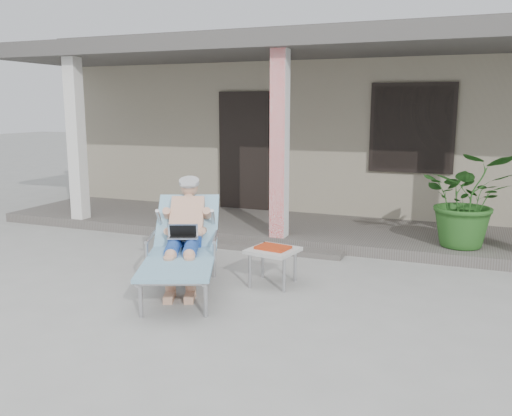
% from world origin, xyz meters
% --- Properties ---
extents(ground, '(60.00, 60.00, 0.00)m').
position_xyz_m(ground, '(0.00, 0.00, 0.00)').
color(ground, '#9E9E99').
rests_on(ground, ground).
extents(house, '(10.40, 5.40, 3.30)m').
position_xyz_m(house, '(0.00, 6.50, 1.67)').
color(house, '#9D947C').
rests_on(house, ground).
extents(porch_deck, '(10.00, 2.00, 0.15)m').
position_xyz_m(porch_deck, '(0.00, 3.00, 0.07)').
color(porch_deck, '#605B56').
rests_on(porch_deck, ground).
extents(porch_overhang, '(10.00, 2.30, 2.85)m').
position_xyz_m(porch_overhang, '(0.00, 2.95, 2.79)').
color(porch_overhang, silver).
rests_on(porch_overhang, porch_deck).
extents(porch_step, '(2.00, 0.30, 0.07)m').
position_xyz_m(porch_step, '(0.00, 1.85, 0.04)').
color(porch_step, '#605B56').
rests_on(porch_step, ground).
extents(lounger, '(1.36, 1.97, 1.24)m').
position_xyz_m(lounger, '(-0.41, 0.10, 0.76)').
color(lounger, '#B7B7BC').
rests_on(lounger, ground).
extents(side_table, '(0.58, 0.58, 0.45)m').
position_xyz_m(side_table, '(0.50, 0.50, 0.38)').
color(side_table, beige).
rests_on(side_table, ground).
extents(potted_palm, '(1.17, 1.03, 1.27)m').
position_xyz_m(potted_palm, '(2.50, 2.51, 0.78)').
color(potted_palm, '#26591E').
rests_on(potted_palm, porch_deck).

